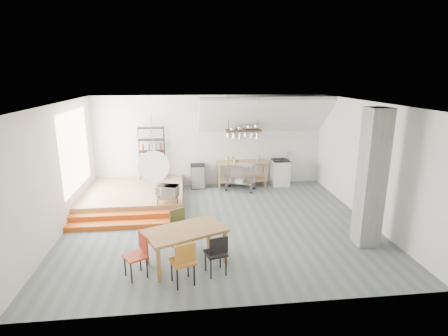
{
  "coord_description": "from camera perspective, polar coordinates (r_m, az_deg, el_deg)",
  "views": [
    {
      "loc": [
        -0.87,
        -8.63,
        3.88
      ],
      "look_at": [
        0.2,
        0.8,
        1.33
      ],
      "focal_mm": 28.0,
      "sensor_mm": 36.0,
      "label": 1
    }
  ],
  "objects": [
    {
      "name": "stove",
      "position": [
        12.72,
        9.13,
        -0.66
      ],
      "size": [
        0.6,
        0.6,
        1.18
      ],
      "color": "white",
      "rests_on": "ground"
    },
    {
      "name": "wall_left",
      "position": [
        9.46,
        -25.57,
        -0.41
      ],
      "size": [
        0.04,
        7.0,
        3.2
      ],
      "primitive_type": "cube",
      "color": "silver",
      "rests_on": "ground"
    },
    {
      "name": "chair_olive",
      "position": [
        8.16,
        -7.18,
        -9.24
      ],
      "size": [
        0.58,
        0.58,
        0.9
      ],
      "rotation": [
        0.0,
        0.0,
        0.6
      ],
      "color": "brown",
      "rests_on": "ground"
    },
    {
      "name": "pot_rack",
      "position": [
        11.88,
        3.31,
        5.79
      ],
      "size": [
        1.2,
        0.5,
        1.43
      ],
      "color": "#3A2317",
      "rests_on": "ceiling"
    },
    {
      "name": "chair_mustard",
      "position": [
        6.76,
        -6.6,
        -14.65
      ],
      "size": [
        0.53,
        0.53,
        0.91
      ],
      "rotation": [
        0.0,
        0.0,
        3.49
      ],
      "color": "#A1641B",
      "rests_on": "ground"
    },
    {
      "name": "dining_table",
      "position": [
        7.42,
        -6.34,
        -10.53
      ],
      "size": [
        1.86,
        1.49,
        0.77
      ],
      "rotation": [
        0.0,
        0.0,
        0.41
      ],
      "color": "brown",
      "rests_on": "ground"
    },
    {
      "name": "window_pane",
      "position": [
        10.8,
        -23.1,
        2.72
      ],
      "size": [
        0.02,
        2.5,
        2.2
      ],
      "primitive_type": "cube",
      "color": "white",
      "rests_on": "wall_left"
    },
    {
      "name": "wall_back",
      "position": [
        12.38,
        -2.34,
        4.4
      ],
      "size": [
        8.0,
        0.04,
        3.2
      ],
      "primitive_type": "cube",
      "color": "silver",
      "rests_on": "ground"
    },
    {
      "name": "step_upper",
      "position": [
        9.91,
        -15.58,
        -7.76
      ],
      "size": [
        3.0,
        0.35,
        0.27
      ],
      "primitive_type": "cube",
      "color": "#C45217",
      "rests_on": "ground"
    },
    {
      "name": "rolling_cart",
      "position": [
        11.94,
        2.67,
        -0.88
      ],
      "size": [
        1.07,
        0.87,
        0.94
      ],
      "rotation": [
        0.0,
        0.0,
        -0.43
      ],
      "color": "silver",
      "rests_on": "ground"
    },
    {
      "name": "slope_ceiling",
      "position": [
        11.91,
        6.6,
        8.53
      ],
      "size": [
        4.4,
        1.44,
        1.32
      ],
      "primitive_type": "cube",
      "rotation": [
        -0.73,
        0.0,
        0.0
      ],
      "color": "white",
      "rests_on": "wall_back"
    },
    {
      "name": "wall_right",
      "position": [
        10.17,
        22.35,
        0.94
      ],
      "size": [
        0.04,
        7.0,
        3.2
      ],
      "primitive_type": "cube",
      "color": "silver",
      "rests_on": "ground"
    },
    {
      "name": "chair_red",
      "position": [
        7.21,
        -13.78,
        -13.16
      ],
      "size": [
        0.55,
        0.55,
        0.88
      ],
      "rotation": [
        0.0,
        0.0,
        -1.05
      ],
      "color": "red",
      "rests_on": "ground"
    },
    {
      "name": "floor",
      "position": [
        9.5,
        -0.66,
        -9.06
      ],
      "size": [
        8.0,
        8.0,
        0.0
      ],
      "primitive_type": "plane",
      "color": "slate",
      "rests_on": "ground"
    },
    {
      "name": "microwave",
      "position": [
        9.91,
        -9.21,
        -3.72
      ],
      "size": [
        0.67,
        0.54,
        0.32
      ],
      "primitive_type": "imported",
      "rotation": [
        0.0,
        0.0,
        -0.27
      ],
      "color": "beige",
      "rests_on": "microwave_shelf"
    },
    {
      "name": "kitchen_counter",
      "position": [
        12.38,
        2.91,
        -0.22
      ],
      "size": [
        1.8,
        0.6,
        0.91
      ],
      "color": "#9A794D",
      "rests_on": "ground"
    },
    {
      "name": "wire_shelving",
      "position": [
        12.16,
        -11.67,
        2.6
      ],
      "size": [
        0.88,
        0.38,
        1.8
      ],
      "color": "black",
      "rests_on": "platform"
    },
    {
      "name": "chair_black",
      "position": [
        7.04,
        -1.18,
        -13.48
      ],
      "size": [
        0.49,
        0.49,
        0.87
      ],
      "rotation": [
        0.0,
        0.0,
        3.41
      ],
      "color": "black",
      "rests_on": "ground"
    },
    {
      "name": "platform",
      "position": [
        11.37,
        -14.39,
        -4.34
      ],
      "size": [
        3.0,
        3.0,
        0.4
      ],
      "primitive_type": "cube",
      "color": "#9A794D",
      "rests_on": "ground"
    },
    {
      "name": "paper_lantern",
      "position": [
        6.7,
        -11.41,
        0.22
      ],
      "size": [
        0.6,
        0.6,
        0.6
      ],
      "primitive_type": "sphere",
      "color": "white",
      "rests_on": "ceiling"
    },
    {
      "name": "step_lower",
      "position": [
        9.62,
        -15.86,
        -8.92
      ],
      "size": [
        3.0,
        0.35,
        0.13
      ],
      "primitive_type": "cube",
      "color": "#C45217",
      "rests_on": "ground"
    },
    {
      "name": "microwave_shelf",
      "position": [
        9.97,
        -9.17,
        -4.69
      ],
      "size": [
        0.6,
        0.4,
        0.16
      ],
      "color": "#9A794D",
      "rests_on": "platform"
    },
    {
      "name": "concrete_column",
      "position": [
        8.57,
        22.95,
        -1.61
      ],
      "size": [
        0.5,
        0.5,
        3.2
      ],
      "primitive_type": "cube",
      "color": "slate",
      "rests_on": "ground"
    },
    {
      "name": "ceiling",
      "position": [
        8.7,
        -0.72,
        10.56
      ],
      "size": [
        8.0,
        7.0,
        0.02
      ],
      "primitive_type": "cube",
      "color": "white",
      "rests_on": "wall_back"
    },
    {
      "name": "mini_fridge",
      "position": [
        12.34,
        -4.31,
        -1.33
      ],
      "size": [
        0.49,
        0.49,
        0.83
      ],
      "primitive_type": "cube",
      "color": "black",
      "rests_on": "ground"
    },
    {
      "name": "bowl",
      "position": [
        12.23,
        2.11,
        1.09
      ],
      "size": [
        0.24,
        0.24,
        0.05
      ],
      "primitive_type": "imported",
      "rotation": [
        0.0,
        0.0,
        -0.14
      ],
      "color": "silver",
      "rests_on": "kitchen_counter"
    }
  ]
}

